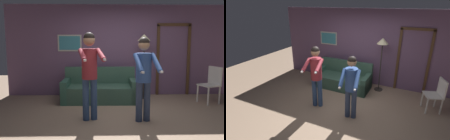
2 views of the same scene
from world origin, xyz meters
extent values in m
plane|color=#977B62|center=(0.00, 0.00, 0.00)|extent=(12.00, 12.00, 0.00)
cube|color=#674B69|center=(0.00, 2.14, 1.30)|extent=(6.40, 0.06, 2.60)
cube|color=#B7B2A8|center=(-1.40, 2.10, 1.52)|extent=(0.67, 0.02, 0.47)
cube|color=teal|center=(-1.40, 2.08, 1.52)|extent=(0.59, 0.01, 0.39)
cube|color=#4C331E|center=(1.14, 2.09, 1.02)|extent=(0.08, 0.04, 2.04)
cube|color=#4C331E|center=(2.04, 2.09, 1.02)|extent=(0.08, 0.04, 2.04)
cube|color=#4C331E|center=(1.59, 2.09, 2.04)|extent=(0.98, 0.04, 0.08)
cube|color=#355545|center=(-0.53, 1.41, 0.21)|extent=(1.91, 0.87, 0.42)
cube|color=#355545|center=(-0.53, 1.76, 0.65)|extent=(1.90, 0.16, 0.45)
cube|color=#305B4A|center=(-1.40, 1.42, 0.29)|extent=(0.17, 0.85, 0.58)
cube|color=#325443|center=(0.34, 1.40, 0.29)|extent=(0.17, 0.85, 0.58)
cylinder|color=#332D28|center=(0.67, 1.74, 0.01)|extent=(0.28, 0.28, 0.02)
cylinder|color=#332D28|center=(0.67, 1.74, 0.80)|extent=(0.04, 0.04, 1.56)
cone|color=#F9EAB7|center=(0.67, 1.74, 1.67)|extent=(0.36, 0.36, 0.18)
cylinder|color=navy|center=(-0.77, 0.02, 0.42)|extent=(0.13, 0.13, 0.83)
cylinder|color=navy|center=(-0.61, 0.06, 0.42)|extent=(0.13, 0.13, 0.83)
cylinder|color=maroon|center=(-0.69, 0.04, 1.13)|extent=(0.30, 0.30, 0.59)
sphere|color=#9E7556|center=(-0.69, 0.04, 1.59)|extent=(0.23, 0.23, 0.23)
sphere|color=black|center=(-0.69, 0.04, 1.63)|extent=(0.22, 0.22, 0.22)
cylinder|color=maroon|center=(-0.80, -0.24, 1.32)|extent=(0.22, 0.53, 0.23)
cube|color=white|center=(-0.73, -0.49, 1.25)|extent=(0.08, 0.16, 0.04)
cylinder|color=maroon|center=(-0.47, -0.16, 1.32)|extent=(0.22, 0.53, 0.23)
cube|color=white|center=(-0.40, -0.40, 1.25)|extent=(0.08, 0.16, 0.04)
cylinder|color=#334262|center=(0.27, -0.07, 0.39)|extent=(0.13, 0.13, 0.79)
cylinder|color=#334262|center=(0.43, -0.05, 0.39)|extent=(0.13, 0.13, 0.79)
cylinder|color=#2D4C8C|center=(0.35, -0.06, 1.06)|extent=(0.30, 0.30, 0.56)
sphere|color=#9E7556|center=(0.35, -0.06, 1.50)|extent=(0.22, 0.22, 0.22)
sphere|color=black|center=(0.35, -0.06, 1.54)|extent=(0.21, 0.21, 0.21)
cylinder|color=#2D4C8C|center=(0.22, -0.29, 1.17)|extent=(0.16, 0.47, 0.35)
cube|color=white|center=(0.25, -0.49, 1.04)|extent=(0.06, 0.15, 0.04)
cylinder|color=#2D4C8C|center=(0.55, -0.23, 1.17)|extent=(0.16, 0.47, 0.35)
cube|color=white|center=(0.59, -0.43, 1.04)|extent=(0.06, 0.15, 0.04)
cylinder|color=silver|center=(2.00, 1.26, 0.23)|extent=(0.04, 0.04, 0.45)
cylinder|color=silver|center=(2.12, 0.92, 0.23)|extent=(0.04, 0.04, 0.45)
cylinder|color=silver|center=(2.34, 1.38, 0.23)|extent=(0.04, 0.04, 0.45)
cylinder|color=silver|center=(2.46, 1.04, 0.23)|extent=(0.04, 0.04, 0.45)
cube|color=silver|center=(2.23, 1.15, 0.47)|extent=(0.54, 0.54, 0.03)
cube|color=silver|center=(2.41, 1.21, 0.70)|extent=(0.17, 0.41, 0.45)
camera|label=1|loc=(-0.38, -4.19, 1.56)|focal=35.00mm
camera|label=2|loc=(1.68, -3.63, 2.79)|focal=28.00mm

